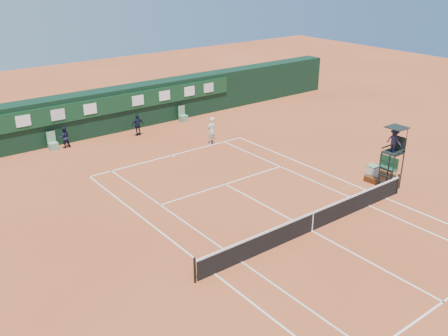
{
  "coord_description": "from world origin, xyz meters",
  "views": [
    {
      "loc": [
        -15.16,
        -13.21,
        11.36
      ],
      "look_at": [
        -0.4,
        6.0,
        1.2
      ],
      "focal_mm": 40.0,
      "sensor_mm": 36.0,
      "label": 1
    }
  ],
  "objects_px": {
    "umpire_chair": "(394,145)",
    "player_bench": "(387,165)",
    "tennis_net": "(312,221)",
    "player": "(211,131)",
    "cooler": "(373,171)"
  },
  "relations": [
    {
      "from": "umpire_chair",
      "to": "player_bench",
      "type": "xyz_separation_m",
      "value": [
        1.41,
        1.16,
        -1.86
      ]
    },
    {
      "from": "tennis_net",
      "to": "player",
      "type": "distance_m",
      "value": 12.5
    },
    {
      "from": "player_bench",
      "to": "player",
      "type": "relative_size",
      "value": 0.65
    },
    {
      "from": "umpire_chair",
      "to": "player",
      "type": "height_order",
      "value": "umpire_chair"
    },
    {
      "from": "player_bench",
      "to": "cooler",
      "type": "relative_size",
      "value": 1.86
    },
    {
      "from": "umpire_chair",
      "to": "player",
      "type": "xyz_separation_m",
      "value": [
        -3.44,
        11.38,
        -1.53
      ]
    },
    {
      "from": "cooler",
      "to": "player",
      "type": "distance_m",
      "value": 10.68
    },
    {
      "from": "tennis_net",
      "to": "player_bench",
      "type": "height_order",
      "value": "same"
    },
    {
      "from": "player_bench",
      "to": "cooler",
      "type": "xyz_separation_m",
      "value": [
        -0.77,
        0.37,
        -0.27
      ]
    },
    {
      "from": "tennis_net",
      "to": "umpire_chair",
      "type": "distance_m",
      "value": 6.97
    },
    {
      "from": "cooler",
      "to": "player",
      "type": "xyz_separation_m",
      "value": [
        -4.09,
        9.85,
        0.6
      ]
    },
    {
      "from": "tennis_net",
      "to": "cooler",
      "type": "bearing_deg",
      "value": 16.92
    },
    {
      "from": "cooler",
      "to": "player_bench",
      "type": "bearing_deg",
      "value": -25.64
    },
    {
      "from": "player_bench",
      "to": "tennis_net",
      "type": "bearing_deg",
      "value": -167.05
    },
    {
      "from": "tennis_net",
      "to": "player_bench",
      "type": "relative_size",
      "value": 10.75
    }
  ]
}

